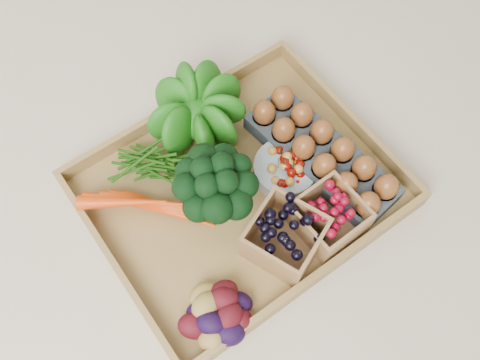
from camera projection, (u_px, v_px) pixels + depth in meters
ground at (240, 194)px, 1.04m from camera, size 4.00×4.00×0.00m
tray at (240, 192)px, 1.03m from camera, size 0.55×0.45×0.01m
carrots at (155, 206)px, 0.99m from camera, size 0.18×0.13×0.04m
lettuce at (196, 108)px, 1.03m from camera, size 0.14×0.14×0.14m
broccoli at (216, 196)px, 0.95m from camera, size 0.15×0.15×0.12m
cherry_bowl at (285, 169)px, 1.03m from camera, size 0.12×0.12×0.03m
egg_carton at (321, 157)px, 1.04m from camera, size 0.15×0.33×0.04m
potatoes at (217, 311)px, 0.88m from camera, size 0.14×0.14×0.08m
punnet_blackberry at (285, 237)px, 0.94m from camera, size 0.16×0.16×0.08m
punnet_raspberry at (329, 218)px, 0.96m from camera, size 0.11×0.11×0.08m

